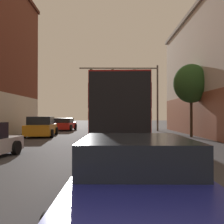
{
  "coord_description": "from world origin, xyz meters",
  "views": [
    {
      "loc": [
        0.92,
        -0.03,
        1.59
      ],
      "look_at": [
        1.03,
        14.37,
        1.77
      ],
      "focal_mm": 42.0,
      "sensor_mm": 36.0,
      "label": 1
    }
  ],
  "objects": [
    {
      "name": "parked_car_left_far",
      "position": [
        -3.84,
        27.34,
        0.63
      ],
      "size": [
        2.24,
        3.98,
        1.29
      ],
      "rotation": [
        0.0,
        0.0,
        1.51
      ],
      "color": "red",
      "rests_on": "ground_plane"
    },
    {
      "name": "traffic_signal_gantry",
      "position": [
        3.12,
        26.37,
        4.95
      ],
      "size": [
        8.0,
        0.36,
        6.66
      ],
      "color": "#514C47",
      "rests_on": "ground_plane"
    },
    {
      "name": "lane_center_line",
      "position": [
        0.0,
        15.19,
        0.0
      ],
      "size": [
        0.14,
        42.39,
        0.01
      ],
      "color": "silver",
      "rests_on": "ground_plane"
    },
    {
      "name": "bus",
      "position": [
        1.55,
        15.99,
        1.93
      ],
      "size": [
        3.24,
        11.09,
        3.44
      ],
      "rotation": [
        0.0,
        0.0,
        1.53
      ],
      "color": "maroon",
      "rests_on": "ground_plane"
    },
    {
      "name": "hatchback_foreground",
      "position": [
        1.32,
        3.92,
        0.6
      ],
      "size": [
        2.14,
        4.17,
        1.23
      ],
      "rotation": [
        0.0,
        0.0,
        1.55
      ],
      "color": "navy",
      "rests_on": "ground_plane"
    },
    {
      "name": "parked_car_left_near",
      "position": [
        -4.24,
        19.73,
        0.7
      ],
      "size": [
        2.4,
        4.77,
        1.49
      ],
      "rotation": [
        0.0,
        0.0,
        1.66
      ],
      "color": "orange",
      "rests_on": "ground_plane"
    },
    {
      "name": "street_tree_near",
      "position": [
        6.9,
        19.12,
        3.91
      ],
      "size": [
        2.6,
        2.34,
        5.36
      ],
      "color": "#3D2D1E",
      "rests_on": "ground_plane"
    }
  ]
}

